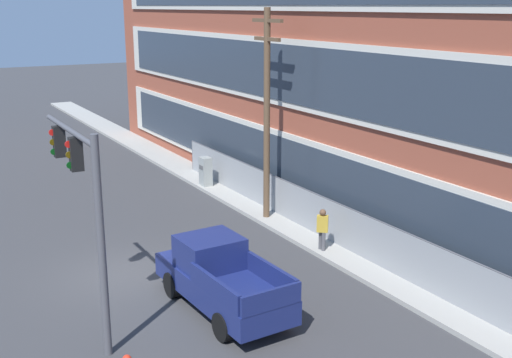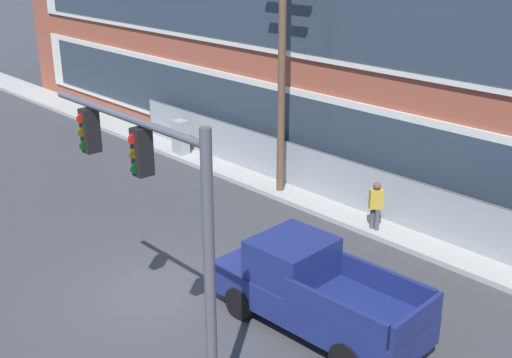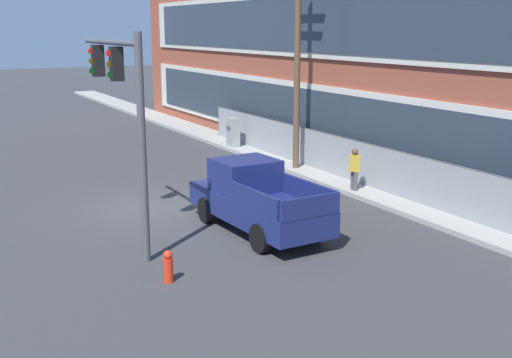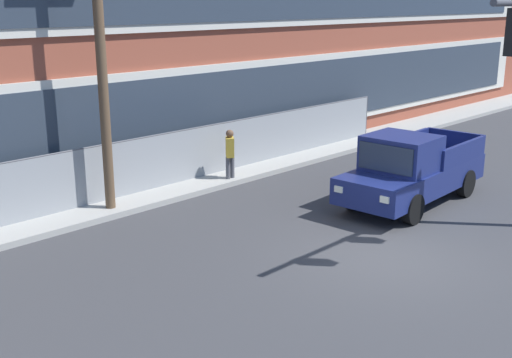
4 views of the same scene
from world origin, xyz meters
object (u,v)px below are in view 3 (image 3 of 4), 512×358
Objects in this scene: traffic_signal_mast at (123,97)px; utility_pole_near_corner at (297,57)px; pickup_truck_navy at (256,199)px; pedestrian_near_cabinet at (355,168)px; fire_hydrant at (168,267)px; electrical_cabinet at (233,134)px.

traffic_signal_mast is 0.67× the size of utility_pole_near_corner.
pickup_truck_navy is 5.50m from pedestrian_near_cabinet.
traffic_signal_mast is 4.85m from pickup_truck_navy.
pedestrian_near_cabinet is at bearing 117.17° from fire_hydrant.
utility_pole_near_corner is at bearing 122.70° from traffic_signal_mast.
pedestrian_near_cabinet is (9.86, -0.06, 0.19)m from electrical_cabinet.
pickup_truck_navy is 3.19× the size of pedestrian_near_cabinet.
fire_hydrant is at bearing -62.83° from pedestrian_near_cabinet.
electrical_cabinet is 0.92× the size of pedestrian_near_cabinet.
pedestrian_near_cabinet is at bearing -0.36° from electrical_cabinet.
traffic_signal_mast is 10.68m from utility_pole_near_corner.
electrical_cabinet is 16.90m from fire_hydrant.
pedestrian_near_cabinet is at bearing 99.82° from traffic_signal_mast.
utility_pole_near_corner is at bearing 134.26° from fire_hydrant.
utility_pole_near_corner is (-6.27, 5.29, 3.76)m from pickup_truck_navy.
pickup_truck_navy reaches higher than fire_hydrant.
fire_hydrant is at bearing -56.03° from pickup_truck_navy.
pedestrian_near_cabinet is 9.91m from fire_hydrant.
traffic_signal_mast is at bearing -37.86° from electrical_cabinet.
traffic_signal_mast reaches higher than pedestrian_near_cabinet.
pickup_truck_navy is 9.02m from utility_pole_near_corner.
electrical_cabinet is 2.00× the size of fire_hydrant.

